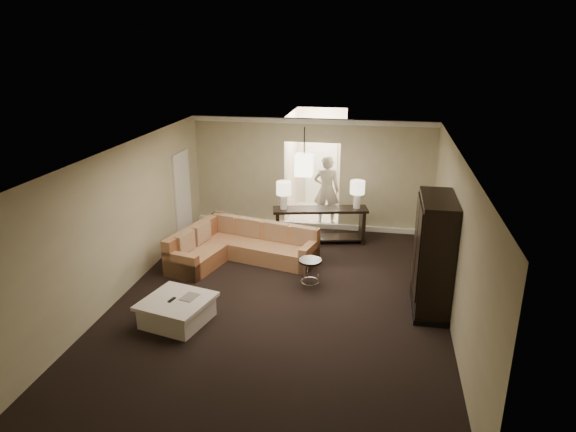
% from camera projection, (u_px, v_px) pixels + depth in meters
% --- Properties ---
extents(ground, '(8.00, 8.00, 0.00)m').
position_uv_depth(ground, '(281.00, 300.00, 9.60)').
color(ground, black).
rests_on(ground, ground).
extents(wall_back, '(6.00, 0.04, 2.80)m').
position_uv_depth(wall_back, '(312.00, 174.00, 12.85)').
color(wall_back, beige).
rests_on(wall_back, ground).
extents(wall_front, '(6.00, 0.04, 2.80)m').
position_uv_depth(wall_front, '(207.00, 362.00, 5.43)').
color(wall_front, beige).
rests_on(wall_front, ground).
extents(wall_left, '(0.04, 8.00, 2.80)m').
position_uv_depth(wall_left, '(125.00, 220.00, 9.65)').
color(wall_left, beige).
rests_on(wall_left, ground).
extents(wall_right, '(0.04, 8.00, 2.80)m').
position_uv_depth(wall_right, '(455.00, 241.00, 8.63)').
color(wall_right, beige).
rests_on(wall_right, ground).
extents(ceiling, '(6.00, 8.00, 0.02)m').
position_uv_depth(ceiling, '(280.00, 153.00, 8.68)').
color(ceiling, silver).
rests_on(ceiling, wall_back).
extents(crown_molding, '(6.00, 0.10, 0.12)m').
position_uv_depth(crown_molding, '(312.00, 121.00, 12.37)').
color(crown_molding, white).
rests_on(crown_molding, wall_back).
extents(baseboard, '(6.00, 0.10, 0.12)m').
position_uv_depth(baseboard, '(311.00, 225.00, 13.25)').
color(baseboard, white).
rests_on(baseboard, ground).
extents(side_door, '(0.05, 0.90, 2.10)m').
position_uv_depth(side_door, '(183.00, 195.00, 12.36)').
color(side_door, white).
rests_on(side_door, ground).
extents(foyer, '(1.44, 2.02, 2.80)m').
position_uv_depth(foyer, '(318.00, 166.00, 14.13)').
color(foyer, white).
rests_on(foyer, ground).
extents(sectional_sofa, '(3.07, 2.26, 0.80)m').
position_uv_depth(sectional_sofa, '(238.00, 247.00, 11.19)').
color(sectional_sofa, brown).
rests_on(sectional_sofa, ground).
extents(coffee_table, '(1.29, 1.29, 0.45)m').
position_uv_depth(coffee_table, '(177.00, 310.00, 8.79)').
color(coffee_table, silver).
rests_on(coffee_table, ground).
extents(console_table, '(2.27, 0.98, 0.86)m').
position_uv_depth(console_table, '(320.00, 222.00, 12.12)').
color(console_table, black).
rests_on(console_table, ground).
extents(armoire, '(0.62, 1.45, 2.08)m').
position_uv_depth(armoire, '(433.00, 256.00, 9.03)').
color(armoire, black).
rests_on(armoire, ground).
extents(drink_table, '(0.45, 0.45, 0.57)m').
position_uv_depth(drink_table, '(310.00, 267.00, 10.00)').
color(drink_table, black).
rests_on(drink_table, ground).
extents(table_lamp_left, '(0.34, 0.34, 0.65)m').
position_uv_depth(table_lamp_left, '(284.00, 191.00, 11.83)').
color(table_lamp_left, white).
rests_on(table_lamp_left, console_table).
extents(table_lamp_right, '(0.34, 0.34, 0.65)m').
position_uv_depth(table_lamp_right, '(357.00, 190.00, 11.90)').
color(table_lamp_right, white).
rests_on(table_lamp_right, console_table).
extents(pendant_light, '(0.38, 0.38, 1.09)m').
position_uv_depth(pendant_light, '(304.00, 165.00, 11.46)').
color(pendant_light, black).
rests_on(pendant_light, ceiling).
extents(person, '(0.74, 0.50, 2.03)m').
position_uv_depth(person, '(327.00, 186.00, 13.20)').
color(person, beige).
rests_on(person, ground).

